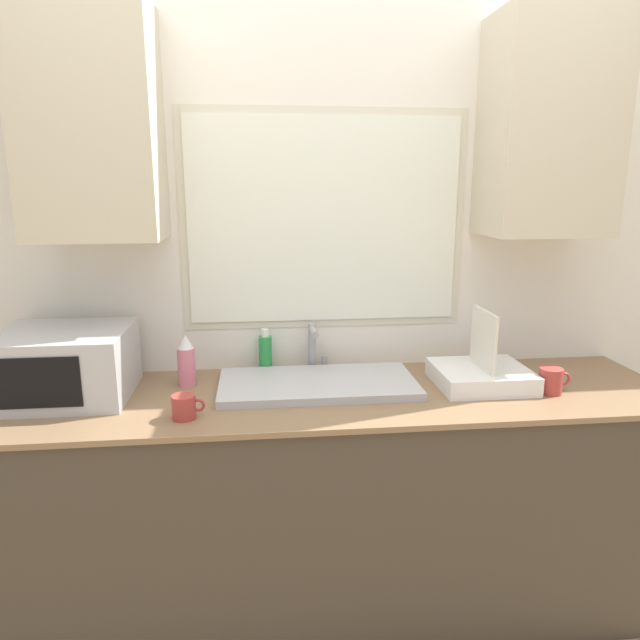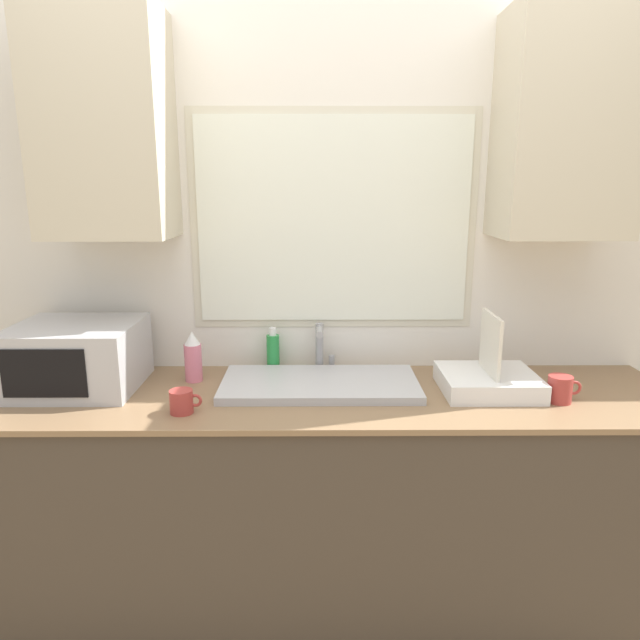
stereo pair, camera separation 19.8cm
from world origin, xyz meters
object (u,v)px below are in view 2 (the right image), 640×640
at_px(soap_bottle, 273,351).
at_px(mug_near_sink, 182,402).
at_px(microwave, 77,356).
at_px(spray_bottle, 193,357).
at_px(dish_rack, 488,379).
at_px(faucet, 321,344).

xyz_separation_m(soap_bottle, mug_near_sink, (-0.27, -0.45, -0.04)).
xyz_separation_m(microwave, soap_bottle, (0.71, 0.20, -0.04)).
bearing_deg(spray_bottle, dish_rack, -6.31).
xyz_separation_m(microwave, spray_bottle, (0.41, 0.07, -0.03)).
distance_m(dish_rack, spray_bottle, 1.11).
height_order(microwave, dish_rack, dish_rack).
xyz_separation_m(dish_rack, mug_near_sink, (-1.08, -0.20, -0.01)).
relative_size(soap_bottle, mug_near_sink, 1.65).
distance_m(microwave, spray_bottle, 0.42).
height_order(faucet, dish_rack, dish_rack).
relative_size(dish_rack, mug_near_sink, 3.17).
bearing_deg(microwave, faucet, 11.59).
bearing_deg(faucet, microwave, -168.41).
bearing_deg(soap_bottle, dish_rack, -17.40).
bearing_deg(spray_bottle, faucet, 13.20).
bearing_deg(soap_bottle, microwave, -164.21).
height_order(dish_rack, soap_bottle, dish_rack).
relative_size(spray_bottle, mug_near_sink, 1.82).
bearing_deg(dish_rack, spray_bottle, 173.69).
xyz_separation_m(spray_bottle, soap_bottle, (0.30, 0.13, -0.02)).
height_order(spray_bottle, soap_bottle, spray_bottle).
bearing_deg(mug_near_sink, faucet, 43.13).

